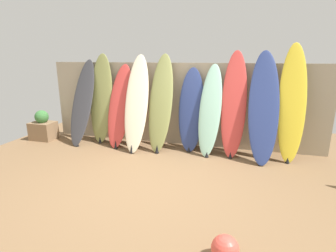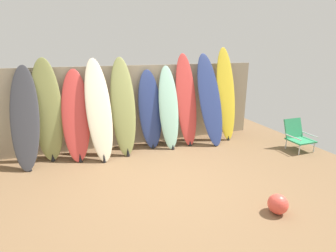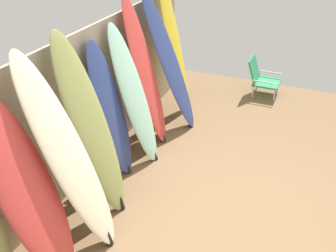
{
  "view_description": "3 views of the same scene",
  "coord_description": "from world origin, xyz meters",
  "px_view_note": "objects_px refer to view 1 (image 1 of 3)",
  "views": [
    {
      "loc": [
        1.25,
        -3.54,
        1.93
      ],
      "look_at": [
        0.09,
        0.71,
        0.76
      ],
      "focal_mm": 28.0,
      "sensor_mm": 36.0,
      "label": 1
    },
    {
      "loc": [
        -1.24,
        -3.73,
        2.17
      ],
      "look_at": [
        0.43,
        0.84,
        0.71
      ],
      "focal_mm": 28.0,
      "sensor_mm": 36.0,
      "label": 2
    },
    {
      "loc": [
        -3.01,
        -0.43,
        2.98
      ],
      "look_at": [
        0.15,
        0.9,
        0.93
      ],
      "focal_mm": 40.0,
      "sensor_mm": 36.0,
      "label": 3
    }
  ],
  "objects_px": {
    "planter_box": "(43,127)",
    "surfboard_olive_4": "(161,104)",
    "surfboard_navy_5": "(191,110)",
    "surfboard_yellow_9": "(292,104)",
    "surfboard_olive_1": "(101,99)",
    "surfboard_cream_3": "(137,103)",
    "surfboard_seafoam_6": "(210,110)",
    "surfboard_charcoal_0": "(82,103)",
    "beach_ball": "(225,249)",
    "surfboard_navy_8": "(264,107)",
    "surfboard_red_2": "(120,106)",
    "surfboard_red_7": "(234,105)"
  },
  "relations": [
    {
      "from": "surfboard_red_7",
      "to": "surfboard_cream_3",
      "type": "bearing_deg",
      "value": -175.35
    },
    {
      "from": "surfboard_charcoal_0",
      "to": "surfboard_olive_4",
      "type": "relative_size",
      "value": 0.94
    },
    {
      "from": "surfboard_olive_4",
      "to": "beach_ball",
      "type": "height_order",
      "value": "surfboard_olive_4"
    },
    {
      "from": "surfboard_charcoal_0",
      "to": "beach_ball",
      "type": "distance_m",
      "value": 4.49
    },
    {
      "from": "surfboard_charcoal_0",
      "to": "surfboard_yellow_9",
      "type": "height_order",
      "value": "surfboard_yellow_9"
    },
    {
      "from": "surfboard_charcoal_0",
      "to": "surfboard_olive_1",
      "type": "height_order",
      "value": "surfboard_olive_1"
    },
    {
      "from": "surfboard_cream_3",
      "to": "surfboard_navy_5",
      "type": "distance_m",
      "value": 1.15
    },
    {
      "from": "surfboard_seafoam_6",
      "to": "beach_ball",
      "type": "bearing_deg",
      "value": -80.3
    },
    {
      "from": "surfboard_charcoal_0",
      "to": "surfboard_cream_3",
      "type": "distance_m",
      "value": 1.33
    },
    {
      "from": "surfboard_navy_8",
      "to": "surfboard_yellow_9",
      "type": "bearing_deg",
      "value": 13.88
    },
    {
      "from": "surfboard_red_7",
      "to": "surfboard_yellow_9",
      "type": "xyz_separation_m",
      "value": [
        1.04,
        0.0,
        0.06
      ]
    },
    {
      "from": "surfboard_charcoal_0",
      "to": "surfboard_navy_5",
      "type": "height_order",
      "value": "surfboard_charcoal_0"
    },
    {
      "from": "surfboard_navy_8",
      "to": "surfboard_olive_1",
      "type": "bearing_deg",
      "value": 176.64
    },
    {
      "from": "planter_box",
      "to": "surfboard_olive_4",
      "type": "bearing_deg",
      "value": 1.72
    },
    {
      "from": "surfboard_charcoal_0",
      "to": "beach_ball",
      "type": "xyz_separation_m",
      "value": [
        3.35,
        -2.89,
        -0.79
      ]
    },
    {
      "from": "surfboard_olive_1",
      "to": "surfboard_yellow_9",
      "type": "distance_m",
      "value": 3.95
    },
    {
      "from": "surfboard_charcoal_0",
      "to": "surfboard_seafoam_6",
      "type": "height_order",
      "value": "surfboard_charcoal_0"
    },
    {
      "from": "surfboard_navy_8",
      "to": "planter_box",
      "type": "bearing_deg",
      "value": -179.43
    },
    {
      "from": "surfboard_red_2",
      "to": "surfboard_cream_3",
      "type": "distance_m",
      "value": 0.47
    },
    {
      "from": "surfboard_navy_5",
      "to": "surfboard_navy_8",
      "type": "xyz_separation_m",
      "value": [
        1.39,
        -0.17,
        0.17
      ]
    },
    {
      "from": "beach_ball",
      "to": "surfboard_yellow_9",
      "type": "bearing_deg",
      "value": 71.76
    },
    {
      "from": "surfboard_red_7",
      "to": "beach_ball",
      "type": "distance_m",
      "value": 3.11
    },
    {
      "from": "surfboard_yellow_9",
      "to": "beach_ball",
      "type": "height_order",
      "value": "surfboard_yellow_9"
    },
    {
      "from": "surfboard_seafoam_6",
      "to": "surfboard_navy_8",
      "type": "distance_m",
      "value": 1.0
    },
    {
      "from": "surfboard_olive_1",
      "to": "surfboard_navy_8",
      "type": "xyz_separation_m",
      "value": [
        3.46,
        -0.2,
        0.03
      ]
    },
    {
      "from": "surfboard_seafoam_6",
      "to": "surfboard_navy_8",
      "type": "relative_size",
      "value": 0.88
    },
    {
      "from": "surfboard_olive_1",
      "to": "surfboard_olive_4",
      "type": "height_order",
      "value": "surfboard_olive_1"
    },
    {
      "from": "surfboard_red_2",
      "to": "surfboard_navy_5",
      "type": "relative_size",
      "value": 1.03
    },
    {
      "from": "surfboard_navy_5",
      "to": "surfboard_red_2",
      "type": "bearing_deg",
      "value": -176.31
    },
    {
      "from": "surfboard_cream_3",
      "to": "planter_box",
      "type": "relative_size",
      "value": 2.81
    },
    {
      "from": "beach_ball",
      "to": "surfboard_navy_5",
      "type": "bearing_deg",
      "value": 106.5
    },
    {
      "from": "surfboard_cream_3",
      "to": "surfboard_navy_5",
      "type": "height_order",
      "value": "surfboard_cream_3"
    },
    {
      "from": "surfboard_cream_3",
      "to": "surfboard_red_7",
      "type": "distance_m",
      "value": 1.97
    },
    {
      "from": "surfboard_navy_5",
      "to": "surfboard_yellow_9",
      "type": "height_order",
      "value": "surfboard_yellow_9"
    },
    {
      "from": "planter_box",
      "to": "beach_ball",
      "type": "bearing_deg",
      "value": -32.49
    },
    {
      "from": "surfboard_navy_5",
      "to": "surfboard_yellow_9",
      "type": "xyz_separation_m",
      "value": [
        1.88,
        -0.05,
        0.23
      ]
    },
    {
      "from": "surfboard_charcoal_0",
      "to": "surfboard_yellow_9",
      "type": "xyz_separation_m",
      "value": [
        4.33,
        0.09,
        0.16
      ]
    },
    {
      "from": "surfboard_olive_1",
      "to": "surfboard_navy_5",
      "type": "xyz_separation_m",
      "value": [
        2.07,
        -0.03,
        -0.14
      ]
    },
    {
      "from": "surfboard_navy_5",
      "to": "surfboard_olive_4",
      "type": "bearing_deg",
      "value": -167.58
    },
    {
      "from": "surfboard_navy_5",
      "to": "planter_box",
      "type": "distance_m",
      "value": 3.57
    },
    {
      "from": "surfboard_olive_4",
      "to": "surfboard_red_7",
      "type": "bearing_deg",
      "value": 3.17
    },
    {
      "from": "surfboard_yellow_9",
      "to": "planter_box",
      "type": "height_order",
      "value": "surfboard_yellow_9"
    },
    {
      "from": "surfboard_navy_5",
      "to": "planter_box",
      "type": "relative_size",
      "value": 2.43
    },
    {
      "from": "surfboard_yellow_9",
      "to": "planter_box",
      "type": "bearing_deg",
      "value": -178.18
    },
    {
      "from": "surfboard_olive_1",
      "to": "surfboard_yellow_9",
      "type": "height_order",
      "value": "surfboard_yellow_9"
    },
    {
      "from": "surfboard_charcoal_0",
      "to": "surfboard_red_2",
      "type": "xyz_separation_m",
      "value": [
        0.89,
        0.05,
        -0.05
      ]
    },
    {
      "from": "surfboard_navy_5",
      "to": "surfboard_seafoam_6",
      "type": "distance_m",
      "value": 0.41
    },
    {
      "from": "surfboard_charcoal_0",
      "to": "surfboard_navy_8",
      "type": "distance_m",
      "value": 3.83
    },
    {
      "from": "surfboard_navy_5",
      "to": "surfboard_seafoam_6",
      "type": "bearing_deg",
      "value": -14.59
    },
    {
      "from": "surfboard_cream_3",
      "to": "surfboard_seafoam_6",
      "type": "relative_size",
      "value": 1.1
    }
  ]
}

